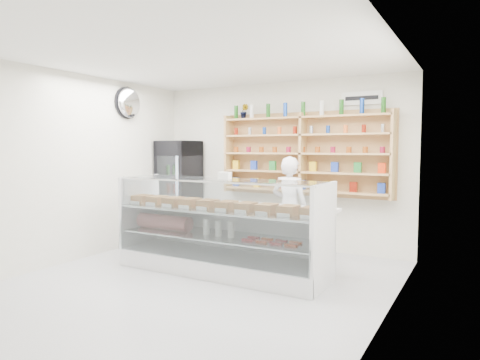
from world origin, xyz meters
The scene contains 8 objects.
room centered at (0.00, 0.00, 1.40)m, with size 5.00×5.00×5.00m.
display_counter centered at (0.00, 0.65, 0.35)m, with size 2.94×0.88×1.28m.
shop_worker centered at (0.52, 1.77, 0.78)m, with size 0.57×0.37×1.56m, color silver.
drinks_cooler centered at (-1.85, 2.11, 0.91)m, with size 0.68×0.66×1.82m.
wall_shelving centered at (0.50, 2.34, 1.59)m, with size 2.84×0.28×1.33m.
potted_plant centered at (-0.59, 2.34, 2.32)m, with size 0.14×0.11×0.26m, color #1E6626.
security_mirror centered at (-2.17, 1.20, 2.45)m, with size 0.15×0.50×0.50m, color silver.
wall_sign centered at (1.40, 2.47, 2.45)m, with size 0.62×0.03×0.20m, color white.
Camera 1 is at (3.05, -4.19, 1.68)m, focal length 32.00 mm.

